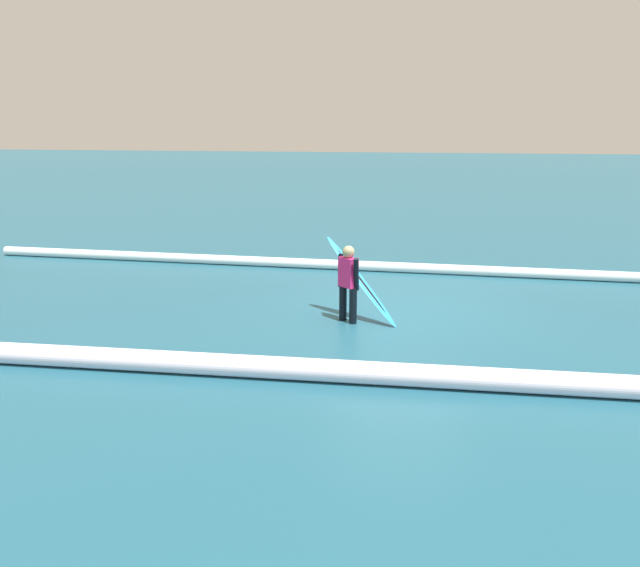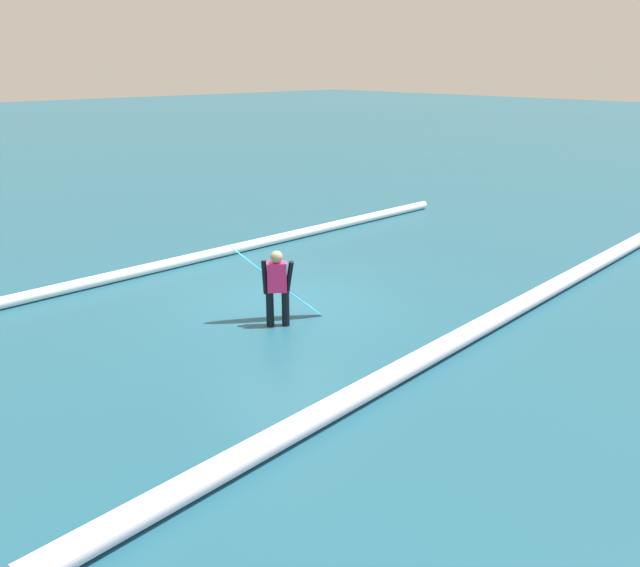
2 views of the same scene
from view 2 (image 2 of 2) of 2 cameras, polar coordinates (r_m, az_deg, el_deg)
name	(u,v)px [view 2 (image 2 of 2)]	position (r m, az deg, el deg)	size (l,w,h in m)	color
ground_plane	(285,302)	(12.39, -3.19, -1.69)	(149.27, 149.27, 0.00)	#1E5166
surfer	(277,284)	(11.02, -3.94, -0.09)	(0.42, 0.46, 1.41)	black
surfboard	(278,282)	(11.33, -3.90, 0.13)	(1.54, 1.08, 1.47)	#268CE5
wave_crest_foreground	(147,269)	(14.48, -15.56, 1.28)	(0.24, 0.24, 19.80)	white
wave_crest_midground	(493,320)	(11.51, 15.53, -3.26)	(0.32, 0.32, 16.55)	white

